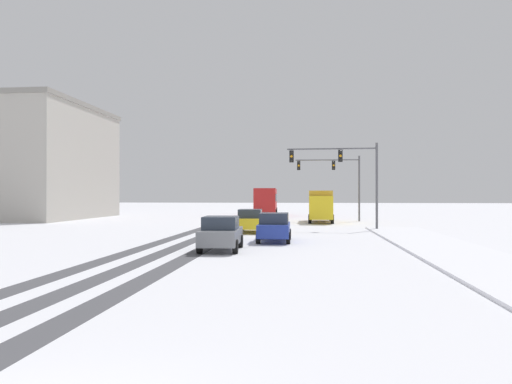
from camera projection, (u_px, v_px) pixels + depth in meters
wheel_track_left_lane at (196, 253)px, 21.86m from camera, size 0.85×37.70×0.01m
wheel_track_right_lane at (164, 253)px, 22.01m from camera, size 0.85×37.70×0.01m
wheel_track_center at (129, 252)px, 22.18m from camera, size 0.88×37.70×0.01m
sidewalk_kerb_right at (475, 260)px, 18.95m from camera, size 4.00×37.70×0.12m
traffic_signal_near_right at (345, 168)px, 36.19m from camera, size 6.75×0.51×6.50m
traffic_signal_far_right at (337, 174)px, 48.01m from camera, size 6.38×0.41×6.50m
car_yellow_cab_lead at (250, 221)px, 33.84m from camera, size 1.96×4.16×1.62m
car_blue_second at (274, 227)px, 27.15m from camera, size 1.89×4.13×1.62m
car_grey_third at (221, 233)px, 22.88m from camera, size 1.98×4.17×1.62m
bus_oncoming at (266, 200)px, 60.32m from camera, size 3.05×11.10×3.38m
box_truck_delivery at (321, 205)px, 46.24m from camera, size 2.41×7.44×3.02m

